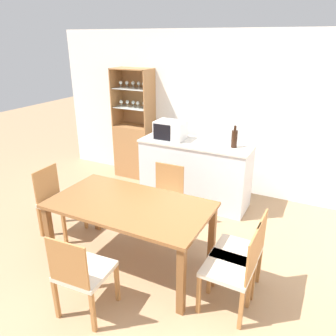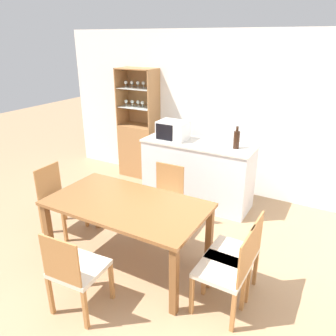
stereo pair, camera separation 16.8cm
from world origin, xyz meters
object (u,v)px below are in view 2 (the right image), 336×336
Objects in this scene: dining_table at (127,210)px; dining_chair_head_near at (76,270)px; dining_chair_side_right_far at (237,254)px; microwave at (173,130)px; display_cabinet at (139,143)px; dining_chair_side_right_near at (227,270)px; dining_chair_side_left_far at (60,199)px; wine_bottle at (236,139)px; dining_chair_head_far at (164,199)px.

dining_table is 0.84m from dining_chair_head_near.
dining_chair_head_near is at bearing -89.78° from dining_table.
dining_chair_side_right_far is 2.00× the size of microwave.
display_cabinet is 1.12× the size of dining_table.
display_cabinet is at bearing 48.12° from dining_chair_side_right_near.
dining_table is 1.23m from dining_chair_side_left_far.
wine_bottle is at bearing 70.73° from dining_table.
dining_chair_head_far is at bearing -68.20° from microwave.
dining_chair_side_right_near is 2.81× the size of wine_bottle.
dining_chair_side_right_far is 1.84m from wine_bottle.
dining_chair_head_near is (0.00, -0.81, -0.22)m from dining_table.
microwave is at bearing -177.66° from wine_bottle.
display_cabinet is 3.49m from dining_chair_side_right_near.
dining_chair_head_near is 2.00× the size of microwave.
display_cabinet is 2.11m from dining_chair_side_left_far.
dining_chair_side_right_far is 1.00× the size of dining_chair_side_left_far.
display_cabinet is at bearing 109.97° from dining_chair_head_near.
wine_bottle is at bearing 130.22° from dining_chair_side_left_far.
dining_chair_head_far is at bearing 117.66° from dining_chair_side_left_far.
display_cabinet reaches higher than dining_chair_side_left_far.
dining_chair_side_right_far is 2.81× the size of wine_bottle.
display_cabinet is at bearing 151.96° from microwave.
dining_chair_head_far is (-0.00, 1.62, 0.00)m from dining_chair_head_near.
dining_chair_head_near is 2.64m from microwave.
display_cabinet is at bearing 120.98° from dining_table.
dining_chair_side_right_near is (1.20, -0.95, 0.00)m from dining_chair_head_far.
wine_bottle is at bearing 21.06° from dining_chair_side_right_far.
dining_chair_side_left_far is 1.37m from dining_chair_head_far.
dining_chair_head_far is (1.34, -1.43, -0.15)m from display_cabinet.
wine_bottle is (-0.59, 1.90, 0.65)m from dining_chair_side_right_near.
wine_bottle is at bearing 2.34° from microwave.
microwave is (0.84, 1.58, 0.66)m from dining_chair_side_left_far.
dining_table is at bearing 84.44° from dining_chair_side_right_near.
dining_chair_side_right_near is (2.55, -2.38, -0.15)m from display_cabinet.
dining_chair_side_right_far is at bearing -45.20° from microwave.
dining_chair_head_near is at bearing 120.31° from dining_chair_side_right_near.
dining_chair_side_right_far is at bearing -39.51° from display_cabinet.
dining_chair_head_near is at bearing -103.40° from wine_bottle.
dining_table is at bearing 86.34° from dining_chair_head_near.
display_cabinet reaches higher than dining_chair_side_right_far.
dining_chair_side_left_far is (-2.40, -0.00, 0.00)m from dining_chair_side_right_far.
dining_chair_head_far is at bearing -123.00° from wine_bottle.
dining_chair_side_right_near is at bearing -178.86° from dining_chair_side_right_far.
display_cabinet is at bearing -177.55° from dining_chair_side_left_far.
microwave reaches higher than dining_chair_head_far.
microwave is 1.41× the size of wine_bottle.
dining_chair_side_left_far is at bearing 84.49° from dining_chair_side_right_near.
dining_chair_head_near is 2.72m from wine_bottle.
wine_bottle is (0.61, 1.76, 0.43)m from dining_table.
dining_table is at bearing 88.21° from dining_chair_head_far.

